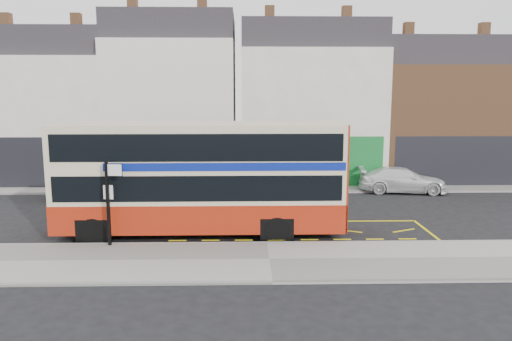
{
  "coord_description": "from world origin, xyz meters",
  "views": [
    {
      "loc": [
        -0.88,
        -19.02,
        5.99
      ],
      "look_at": [
        -0.36,
        2.0,
        2.59
      ],
      "focal_mm": 35.0,
      "sensor_mm": 36.0,
      "label": 1
    }
  ],
  "objects_px": {
    "bus_stop_post": "(109,196)",
    "car_white": "(402,180)",
    "street_tree_right": "(325,121)",
    "double_decker_bus": "(202,177)",
    "car_silver": "(86,187)",
    "car_grey": "(245,182)"
  },
  "relations": [
    {
      "from": "bus_stop_post",
      "to": "street_tree_right",
      "type": "distance_m",
      "value": 16.39
    },
    {
      "from": "car_white",
      "to": "street_tree_right",
      "type": "distance_m",
      "value": 5.96
    },
    {
      "from": "bus_stop_post",
      "to": "car_white",
      "type": "relative_size",
      "value": 0.64
    },
    {
      "from": "double_decker_bus",
      "to": "bus_stop_post",
      "type": "xyz_separation_m",
      "value": [
        -3.31,
        -1.8,
        -0.39
      ]
    },
    {
      "from": "car_grey",
      "to": "street_tree_right",
      "type": "bearing_deg",
      "value": -77.29
    },
    {
      "from": "bus_stop_post",
      "to": "car_silver",
      "type": "relative_size",
      "value": 0.79
    },
    {
      "from": "car_silver",
      "to": "car_grey",
      "type": "xyz_separation_m",
      "value": [
        8.75,
        1.45,
        -0.02
      ]
    },
    {
      "from": "car_silver",
      "to": "street_tree_right",
      "type": "distance_m",
      "value": 14.73
    },
    {
      "from": "car_silver",
      "to": "street_tree_right",
      "type": "height_order",
      "value": "street_tree_right"
    },
    {
      "from": "car_grey",
      "to": "street_tree_right",
      "type": "height_order",
      "value": "street_tree_right"
    },
    {
      "from": "car_white",
      "to": "street_tree_right",
      "type": "bearing_deg",
      "value": 67.57
    },
    {
      "from": "car_grey",
      "to": "street_tree_right",
      "type": "relative_size",
      "value": 0.69
    },
    {
      "from": "bus_stop_post",
      "to": "street_tree_right",
      "type": "xyz_separation_m",
      "value": [
        10.12,
        12.74,
        2.01
      ]
    },
    {
      "from": "double_decker_bus",
      "to": "bus_stop_post",
      "type": "distance_m",
      "value": 3.79
    },
    {
      "from": "bus_stop_post",
      "to": "car_silver",
      "type": "distance_m",
      "value": 9.63
    },
    {
      "from": "double_decker_bus",
      "to": "car_grey",
      "type": "distance_m",
      "value": 8.8
    },
    {
      "from": "double_decker_bus",
      "to": "car_silver",
      "type": "xyz_separation_m",
      "value": [
        -6.98,
        6.99,
        -1.76
      ]
    },
    {
      "from": "double_decker_bus",
      "to": "car_silver",
      "type": "distance_m",
      "value": 10.03
    },
    {
      "from": "street_tree_right",
      "to": "car_grey",
      "type": "bearing_deg",
      "value": -153.58
    },
    {
      "from": "car_silver",
      "to": "car_grey",
      "type": "relative_size",
      "value": 1.0
    },
    {
      "from": "bus_stop_post",
      "to": "car_grey",
      "type": "height_order",
      "value": "bus_stop_post"
    },
    {
      "from": "car_silver",
      "to": "car_white",
      "type": "relative_size",
      "value": 0.81
    }
  ]
}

